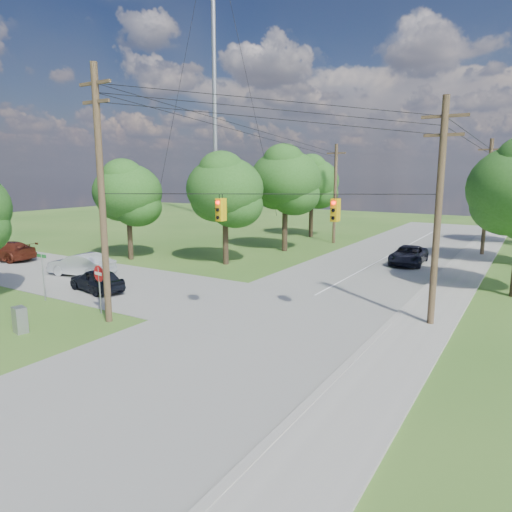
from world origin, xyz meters
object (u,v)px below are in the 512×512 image
Objects in this scene: pole_sw at (101,193)px; car_cross_far at (5,251)px; pole_ne at (438,211)px; pole_north_w at (335,193)px; car_main_north at (409,255)px; pole_north_e at (487,197)px; do_not_enter_sign at (99,279)px; car_cross_dark at (97,280)px; car_cross_silver at (81,265)px; control_cabinet at (20,320)px.

pole_sw is 21.33m from car_cross_far.
pole_sw is 15.51m from pole_ne.
car_main_north is (9.36, -7.47, -4.38)m from pole_north_w.
car_cross_far is (-19.29, -23.45, -4.31)m from pole_north_w.
pole_north_e is 3.93× the size of do_not_enter_sign.
car_cross_dark is 0.86× the size of car_cross_silver.
pole_sw reaches higher than car_main_north.
pole_ne is 16.77m from do_not_enter_sign.
car_cross_silver is at bearing -110.86° from pole_north_w.
do_not_enter_sign is (0.83, 3.81, 1.24)m from control_cabinet.
control_cabinet is at bearing -93.02° from pole_north_w.
pole_north_e is at bearing 127.06° from car_cross_silver.
pole_sw reaches higher than car_cross_dark.
pole_ne is 1.05× the size of pole_north_w.
pole_north_e is 33.41m from car_cross_silver.
pole_north_e reaches higher than car_cross_far.
pole_ne reaches higher than car_cross_silver.
control_cabinet is at bearing -116.55° from car_main_north.
control_cabinet is at bearing 50.88° from car_cross_far.
pole_ne is at bearing 85.61° from car_cross_silver.
car_cross_silver is 0.94× the size of car_main_north.
car_cross_far is at bearing 163.97° from control_cabinet.
car_cross_dark is at bearing -129.89° from car_main_north.
pole_ne is at bearing -90.00° from pole_north_e.
control_cabinet is (-2.13, -3.21, -5.63)m from pole_sw.
car_cross_far is (-14.60, 2.68, 0.07)m from car_cross_dark.
car_cross_dark is at bearing 68.53° from car_cross_far.
car_cross_silver is 24.68m from car_main_north.
do_not_enter_sign is (-0.90, -29.00, -3.29)m from pole_north_w.
do_not_enter_sign is (-10.26, -21.54, 1.09)m from car_main_north.
car_cross_dark is (-18.60, -4.13, -4.72)m from pole_ne.
car_cross_dark is 14.84m from car_cross_far.
pole_sw is at bearing -114.52° from pole_north_e.
car_cross_silver is at bearing 76.67° from car_cross_far.
car_main_north is at bearing 72.45° from do_not_enter_sign.
pole_north_e is 1.93× the size of car_main_north.
pole_sw is at bearing -89.23° from pole_north_w.
pole_north_e is (-0.00, 22.00, -0.34)m from pole_ne.
control_cabinet is at bearing -115.48° from pole_north_e.
control_cabinet is (-1.73, -32.81, -4.53)m from pole_north_w.
pole_north_e is at bearing 153.82° from car_cross_dark.
pole_ne is at bearing 111.78° from car_cross_dark.
pole_north_w is at bearing 180.00° from pole_north_e.
pole_sw reaches higher than pole_ne.
car_cross_silver is 1.91× the size of do_not_enter_sign.
car_cross_silver is at bearing 155.77° from do_not_enter_sign.
control_cabinet is 4.09m from do_not_enter_sign.
control_cabinet is (-15.63, -32.81, -4.53)m from pole_north_e.
do_not_enter_sign reaches higher than car_main_north.
car_main_north is (28.66, 15.98, -0.07)m from car_cross_far.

